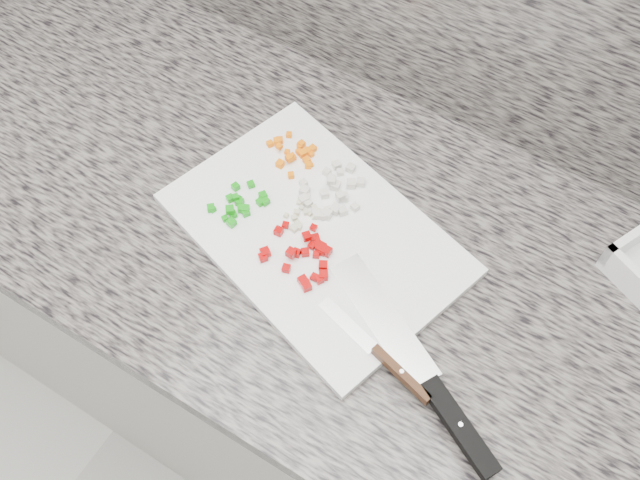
# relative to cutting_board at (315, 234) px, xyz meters

# --- Properties ---
(cabinet) EXTENTS (3.92, 0.62, 0.86)m
(cabinet) POSITION_rel_cutting_board_xyz_m (0.02, 0.02, -0.48)
(cabinet) COLOR silver
(cabinet) RESTS_ON ground
(countertop) EXTENTS (3.96, 0.64, 0.04)m
(countertop) POSITION_rel_cutting_board_xyz_m (0.02, 0.02, -0.03)
(countertop) COLOR #68625C
(countertop) RESTS_ON cabinet
(cutting_board) EXTENTS (0.48, 0.39, 0.01)m
(cutting_board) POSITION_rel_cutting_board_xyz_m (0.00, 0.00, 0.00)
(cutting_board) COLOR white
(cutting_board) RESTS_ON countertop
(carrot_pile) EXTENTS (0.09, 0.08, 0.02)m
(carrot_pile) POSITION_rel_cutting_board_xyz_m (-0.10, 0.10, 0.01)
(carrot_pile) COLOR orange
(carrot_pile) RESTS_ON cutting_board
(onion_pile) EXTENTS (0.10, 0.11, 0.02)m
(onion_pile) POSITION_rel_cutting_board_xyz_m (-0.01, 0.06, 0.01)
(onion_pile) COLOR beige
(onion_pile) RESTS_ON cutting_board
(green_pepper_pile) EXTENTS (0.08, 0.09, 0.02)m
(green_pepper_pile) POSITION_rel_cutting_board_xyz_m (-0.12, -0.02, 0.01)
(green_pepper_pile) COLOR #0E950D
(green_pepper_pile) RESTS_ON cutting_board
(red_pepper_pile) EXTENTS (0.11, 0.10, 0.02)m
(red_pepper_pile) POSITION_rel_cutting_board_xyz_m (0.01, -0.05, 0.01)
(red_pepper_pile) COLOR #A50202
(red_pepper_pile) RESTS_ON cutting_board
(garlic_pile) EXTENTS (0.05, 0.06, 0.01)m
(garlic_pile) POSITION_rel_cutting_board_xyz_m (-0.03, 0.01, 0.01)
(garlic_pile) COLOR beige
(garlic_pile) RESTS_ON cutting_board
(chef_knife) EXTENTS (0.32, 0.20, 0.02)m
(chef_knife) POSITION_rel_cutting_board_xyz_m (0.25, -0.13, 0.01)
(chef_knife) COLOR white
(chef_knife) RESTS_ON cutting_board
(paring_knife) EXTENTS (0.19, 0.07, 0.02)m
(paring_knife) POSITION_rel_cutting_board_xyz_m (0.19, -0.12, 0.01)
(paring_knife) COLOR white
(paring_knife) RESTS_ON cutting_board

